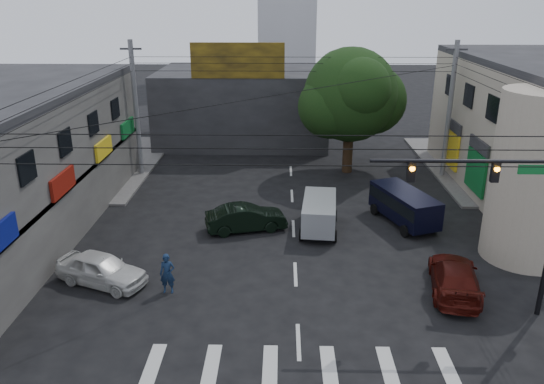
{
  "coord_description": "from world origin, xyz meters",
  "views": [
    {
      "loc": [
        -0.64,
        -19.19,
        11.83
      ],
      "look_at": [
        -1.1,
        4.0,
        3.22
      ],
      "focal_mm": 35.0,
      "sensor_mm": 36.0,
      "label": 1
    }
  ],
  "objects_px": {
    "maroon_sedan": "(455,277)",
    "silver_minivan": "(319,215)",
    "white_compact": "(101,269)",
    "street_tree": "(351,95)",
    "utility_pole_far_right": "(449,111)",
    "navy_van": "(404,207)",
    "traffic_gantry": "(514,200)",
    "dark_sedan": "(246,218)",
    "traffic_officer": "(167,274)",
    "utility_pole_far_left": "(136,110)"
  },
  "relations": [
    {
      "from": "white_compact",
      "to": "maroon_sedan",
      "type": "height_order",
      "value": "white_compact"
    },
    {
      "from": "traffic_officer",
      "to": "street_tree",
      "type": "bearing_deg",
      "value": 59.41
    },
    {
      "from": "utility_pole_far_left",
      "to": "traffic_officer",
      "type": "height_order",
      "value": "utility_pole_far_left"
    },
    {
      "from": "utility_pole_far_right",
      "to": "traffic_officer",
      "type": "distance_m",
      "value": 22.63
    },
    {
      "from": "dark_sedan",
      "to": "traffic_officer",
      "type": "height_order",
      "value": "traffic_officer"
    },
    {
      "from": "traffic_gantry",
      "to": "utility_pole_far_right",
      "type": "distance_m",
      "value": 17.21
    },
    {
      "from": "dark_sedan",
      "to": "navy_van",
      "type": "xyz_separation_m",
      "value": [
        8.61,
        1.11,
        0.22
      ]
    },
    {
      "from": "dark_sedan",
      "to": "maroon_sedan",
      "type": "bearing_deg",
      "value": -138.06
    },
    {
      "from": "utility_pole_far_right",
      "to": "white_compact",
      "type": "bearing_deg",
      "value": -141.67
    },
    {
      "from": "silver_minivan",
      "to": "traffic_officer",
      "type": "relative_size",
      "value": 2.37
    },
    {
      "from": "white_compact",
      "to": "silver_minivan",
      "type": "bearing_deg",
      "value": -37.21
    },
    {
      "from": "utility_pole_far_left",
      "to": "silver_minivan",
      "type": "bearing_deg",
      "value": -37.69
    },
    {
      "from": "utility_pole_far_right",
      "to": "maroon_sedan",
      "type": "relative_size",
      "value": 1.85
    },
    {
      "from": "maroon_sedan",
      "to": "navy_van",
      "type": "distance_m",
      "value": 7.24
    },
    {
      "from": "street_tree",
      "to": "utility_pole_far_left",
      "type": "distance_m",
      "value": 14.56
    },
    {
      "from": "dark_sedan",
      "to": "white_compact",
      "type": "bearing_deg",
      "value": 119.72
    },
    {
      "from": "traffic_gantry",
      "to": "maroon_sedan",
      "type": "bearing_deg",
      "value": 124.3
    },
    {
      "from": "white_compact",
      "to": "navy_van",
      "type": "height_order",
      "value": "navy_van"
    },
    {
      "from": "utility_pole_far_left",
      "to": "traffic_officer",
      "type": "relative_size",
      "value": 5.21
    },
    {
      "from": "traffic_gantry",
      "to": "dark_sedan",
      "type": "xyz_separation_m",
      "value": [
        -10.37,
        7.78,
        -4.13
      ]
    },
    {
      "from": "street_tree",
      "to": "silver_minivan",
      "type": "height_order",
      "value": "street_tree"
    },
    {
      "from": "white_compact",
      "to": "utility_pole_far_left",
      "type": "bearing_deg",
      "value": 29.88
    },
    {
      "from": "street_tree",
      "to": "silver_minivan",
      "type": "bearing_deg",
      "value": -104.6
    },
    {
      "from": "street_tree",
      "to": "white_compact",
      "type": "distance_m",
      "value": 20.81
    },
    {
      "from": "utility_pole_far_right",
      "to": "dark_sedan",
      "type": "bearing_deg",
      "value": -144.73
    },
    {
      "from": "utility_pole_far_left",
      "to": "maroon_sedan",
      "type": "relative_size",
      "value": 1.85
    },
    {
      "from": "utility_pole_far_left",
      "to": "traffic_gantry",
      "type": "bearing_deg",
      "value": -42.86
    },
    {
      "from": "maroon_sedan",
      "to": "silver_minivan",
      "type": "bearing_deg",
      "value": -38.19
    },
    {
      "from": "silver_minivan",
      "to": "traffic_officer",
      "type": "height_order",
      "value": "traffic_officer"
    },
    {
      "from": "utility_pole_far_right",
      "to": "traffic_gantry",
      "type": "bearing_deg",
      "value": -98.94
    },
    {
      "from": "street_tree",
      "to": "navy_van",
      "type": "xyz_separation_m",
      "value": [
        2.07,
        -9.12,
        -4.55
      ]
    },
    {
      "from": "street_tree",
      "to": "traffic_officer",
      "type": "distance_m",
      "value": 19.67
    },
    {
      "from": "maroon_sedan",
      "to": "silver_minivan",
      "type": "relative_size",
      "value": 1.19
    },
    {
      "from": "maroon_sedan",
      "to": "white_compact",
      "type": "bearing_deg",
      "value": 9.68
    },
    {
      "from": "navy_van",
      "to": "utility_pole_far_right",
      "type": "bearing_deg",
      "value": -48.9
    },
    {
      "from": "dark_sedan",
      "to": "maroon_sedan",
      "type": "xyz_separation_m",
      "value": [
        9.23,
        -6.11,
        -0.02
      ]
    },
    {
      "from": "street_tree",
      "to": "utility_pole_far_right",
      "type": "relative_size",
      "value": 0.95
    },
    {
      "from": "traffic_officer",
      "to": "utility_pole_far_left",
      "type": "bearing_deg",
      "value": 106.91
    },
    {
      "from": "maroon_sedan",
      "to": "street_tree",
      "type": "bearing_deg",
      "value": -69.66
    },
    {
      "from": "white_compact",
      "to": "navy_van",
      "type": "bearing_deg",
      "value": -42.62
    },
    {
      "from": "white_compact",
      "to": "silver_minivan",
      "type": "distance_m",
      "value": 11.4
    },
    {
      "from": "traffic_gantry",
      "to": "silver_minivan",
      "type": "distance_m",
      "value": 10.91
    },
    {
      "from": "traffic_gantry",
      "to": "white_compact",
      "type": "bearing_deg",
      "value": 172.91
    },
    {
      "from": "utility_pole_far_right",
      "to": "silver_minivan",
      "type": "height_order",
      "value": "utility_pole_far_right"
    },
    {
      "from": "utility_pole_far_left",
      "to": "white_compact",
      "type": "bearing_deg",
      "value": -82.2
    },
    {
      "from": "navy_van",
      "to": "traffic_officer",
      "type": "relative_size",
      "value": 2.81
    },
    {
      "from": "utility_pole_far_right",
      "to": "navy_van",
      "type": "height_order",
      "value": "utility_pole_far_right"
    },
    {
      "from": "utility_pole_far_right",
      "to": "white_compact",
      "type": "distance_m",
      "value": 24.47
    },
    {
      "from": "street_tree",
      "to": "maroon_sedan",
      "type": "distance_m",
      "value": 17.23
    },
    {
      "from": "maroon_sedan",
      "to": "traffic_officer",
      "type": "relative_size",
      "value": 2.82
    }
  ]
}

